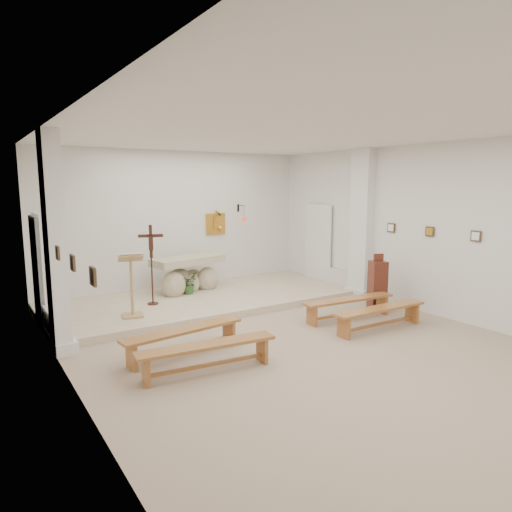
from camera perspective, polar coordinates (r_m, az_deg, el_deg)
ground at (r=7.75m, az=5.77°, el=-11.28°), size 7.00×10.00×0.00m
wall_left at (r=5.83m, az=-21.77°, el=-0.80°), size 0.02×10.00×3.50m
wall_right at (r=9.90m, az=21.91°, el=2.94°), size 0.02×10.00×3.50m
wall_back at (r=11.62m, az=-9.73°, el=4.24°), size 7.00×0.02×3.50m
ceiling at (r=7.32m, az=6.21°, el=15.30°), size 7.00×10.00×0.02m
sanctuary_platform at (r=10.56m, az=-6.25°, el=-5.37°), size 6.98×3.00×0.15m
pilaster_left at (r=7.80m, az=-23.84°, el=1.38°), size 0.26×0.55×3.50m
pilaster_right at (r=11.07m, az=13.06°, el=3.92°), size 0.26×0.55×3.50m
gold_wall_relief at (r=12.06m, az=-5.06°, el=4.02°), size 0.55×0.04×0.55m
sanctuary_lamp at (r=12.17m, az=-1.59°, el=4.85°), size 0.11×0.36×0.44m
station_frame_left_front at (r=5.06m, az=-19.72°, el=-2.42°), size 0.03×0.20×0.20m
station_frame_left_mid at (r=6.03m, az=-21.95°, el=-0.80°), size 0.03×0.20×0.20m
station_frame_left_rear at (r=7.00m, az=-23.56°, el=0.38°), size 0.03×0.20×0.20m
station_frame_right_front at (r=9.45m, az=25.79°, el=2.26°), size 0.03×0.20×0.20m
station_frame_right_mid at (r=10.00m, az=20.90°, el=2.88°), size 0.03×0.20×0.20m
station_frame_right_rear at (r=10.62m, az=16.54°, el=3.41°), size 0.03×0.20×0.20m
radiator_left at (r=8.76m, az=-24.38°, el=-7.80°), size 0.10×0.85×0.52m
radiator_right at (r=11.82m, az=10.57°, el=-2.96°), size 0.10×0.85×0.52m
altar at (r=10.99m, az=-8.54°, el=-2.58°), size 1.86×1.00×0.91m
lectern at (r=9.03m, az=-15.27°, el=-3.52°), size 0.52×0.47×1.27m
crucifix_stand at (r=9.80m, az=-12.94°, el=-0.36°), size 0.50×0.22×1.69m
potted_plant at (r=10.77m, az=-8.47°, el=-3.37°), size 0.59×0.58×0.50m
donation_pedestal at (r=10.14m, az=14.93°, el=-3.53°), size 0.42×0.42×1.22m
bench_left_front at (r=7.37m, az=-9.01°, el=-9.77°), size 2.07×0.57×0.43m
bench_right_front at (r=9.33m, az=11.50°, el=-5.84°), size 2.07×0.51×0.43m
bench_left_second at (r=6.67m, az=-6.09°, el=-11.71°), size 2.07×0.53×0.43m
bench_right_second at (r=8.79m, az=15.24°, el=-6.89°), size 2.05×0.39×0.43m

